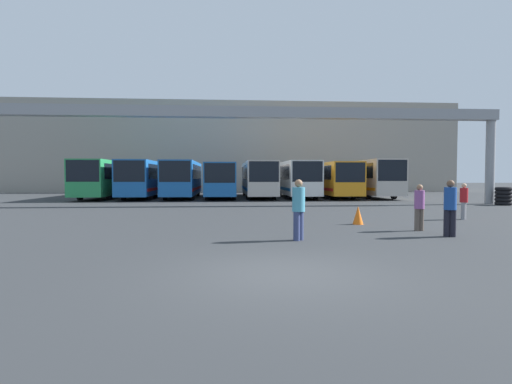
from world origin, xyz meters
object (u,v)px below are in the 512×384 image
object	(u,v)px
bus_slot_6	(330,178)
pedestrian_far_center	(419,206)
bus_slot_3	(221,178)
tire_stack	(503,196)
bus_slot_2	(183,177)
bus_slot_4	(258,177)
bus_slot_1	(145,177)
pedestrian_near_left	(299,208)
bus_slot_5	(296,177)
pedestrian_mid_right	(464,200)
traffic_cone	(358,215)
bus_slot_7	(369,176)
pedestrian_near_center	(450,207)
bus_slot_0	(107,177)

from	to	relation	value
bus_slot_6	pedestrian_far_center	distance (m)	22.82
bus_slot_3	tire_stack	distance (m)	21.63
bus_slot_2	bus_slot_4	world-z (taller)	bus_slot_2
bus_slot_1	pedestrian_near_left	distance (m)	26.06
bus_slot_2	bus_slot_5	bearing A→B (deg)	-3.00
bus_slot_1	bus_slot_4	size ratio (longest dim) A/B	1.00
bus_slot_2	pedestrian_near_left	size ratio (longest dim) A/B	6.09
pedestrian_mid_right	traffic_cone	distance (m)	5.49
bus_slot_1	pedestrian_mid_right	xyz separation A→B (m)	(17.76, -19.11, -0.98)
pedestrian_far_center	pedestrian_near_left	xyz separation A→B (m)	(-4.64, -1.78, 0.10)
bus_slot_4	tire_stack	bearing A→B (deg)	-35.06
traffic_cone	bus_slot_7	bearing A→B (deg)	68.92
pedestrian_near_center	pedestrian_far_center	distance (m)	1.44
traffic_cone	pedestrian_mid_right	bearing A→B (deg)	14.92
pedestrian_far_center	pedestrian_mid_right	bearing A→B (deg)	-141.48
bus_slot_0	tire_stack	distance (m)	30.91
bus_slot_0	bus_slot_7	xyz separation A→B (m)	(23.43, -0.71, 0.05)
bus_slot_3	bus_slot_5	world-z (taller)	bus_slot_5
bus_slot_3	tire_stack	xyz separation A→B (m)	(18.88, -10.50, -1.14)
bus_slot_2	bus_slot_7	xyz separation A→B (m)	(16.73, -0.39, 0.07)
bus_slot_1	pedestrian_near_center	distance (m)	27.90
bus_slot_3	pedestrian_near_center	distance (m)	24.72
bus_slot_0	bus_slot_7	distance (m)	23.44
bus_slot_1	traffic_cone	distance (m)	24.06
traffic_cone	pedestrian_near_center	bearing A→B (deg)	-61.35
bus_slot_2	bus_slot_5	world-z (taller)	same
bus_slot_6	tire_stack	world-z (taller)	bus_slot_6
bus_slot_2	pedestrian_near_center	xyz separation A→B (m)	(10.98, -23.52, -0.87)
bus_slot_1	traffic_cone	bearing A→B (deg)	-58.70
bus_slot_1	tire_stack	distance (m)	27.84
bus_slot_2	bus_slot_6	bearing A→B (deg)	2.20
pedestrian_near_left	tire_stack	distance (m)	21.01
bus_slot_7	pedestrian_far_center	bearing A→B (deg)	-105.59
bus_slot_7	bus_slot_0	bearing A→B (deg)	178.25
bus_slot_7	pedestrian_far_center	distance (m)	22.58
bus_slot_5	pedestrian_far_center	world-z (taller)	bus_slot_5
bus_slot_5	tire_stack	bearing A→B (deg)	-39.37
pedestrian_near_left	traffic_cone	xyz separation A→B (m)	(3.10, 3.78, -0.61)
pedestrian_near_center	pedestrian_mid_right	world-z (taller)	pedestrian_near_center
bus_slot_5	tire_stack	size ratio (longest dim) A/B	8.45
bus_slot_5	bus_slot_7	world-z (taller)	bus_slot_7
traffic_cone	pedestrian_near_left	bearing A→B (deg)	-129.38
bus_slot_2	pedestrian_near_center	bearing A→B (deg)	-64.97
bus_slot_4	pedestrian_mid_right	world-z (taller)	bus_slot_4
bus_slot_6	pedestrian_near_center	distance (m)	24.17
bus_slot_0	bus_slot_5	bearing A→B (deg)	-2.90
bus_slot_4	pedestrian_near_center	xyz separation A→B (m)	(4.29, -23.90, -0.86)
pedestrian_near_left	traffic_cone	distance (m)	4.93
bus_slot_5	bus_slot_0	bearing A→B (deg)	177.10
bus_slot_3	tire_stack	world-z (taller)	bus_slot_3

